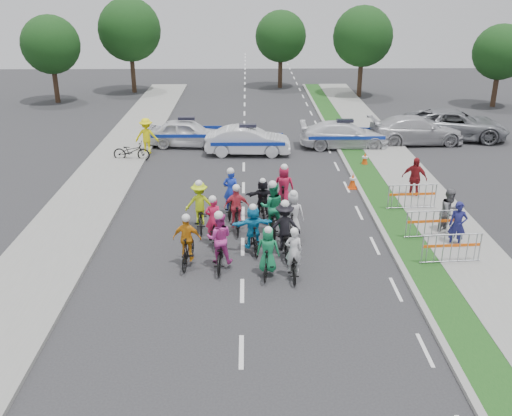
{
  "coord_description": "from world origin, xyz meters",
  "views": [
    {
      "loc": [
        0.18,
        -14.82,
        8.64
      ],
      "look_at": [
        0.48,
        3.86,
        1.1
      ],
      "focal_mm": 40.0,
      "sensor_mm": 36.0,
      "label": 1
    }
  ],
  "objects_px": {
    "police_car_1": "(248,141)",
    "barrier_2": "(412,198)",
    "rider_10": "(200,210)",
    "cone_0": "(353,181)",
    "rider_2": "(220,246)",
    "barrier_1": "(433,225)",
    "rider_1": "(268,256)",
    "rider_5": "(253,231)",
    "spectator_2": "(414,178)",
    "police_car_0": "(187,133)",
    "rider_12": "(231,199)",
    "cone_1": "(365,159)",
    "tree_0": "(51,45)",
    "civilian_suv": "(454,124)",
    "rider_4": "(284,233)",
    "rider_13": "(284,192)",
    "rider_3": "(188,245)",
    "marshal_hiviz": "(147,136)",
    "rider_7": "(293,220)",
    "barrier_0": "(451,250)",
    "rider_6": "(214,228)",
    "spectator_1": "(449,212)",
    "tree_1": "(363,37)",
    "tree_3": "(130,30)",
    "civilian_sedan": "(416,130)",
    "rider_9": "(237,213)",
    "parked_bike": "(131,151)",
    "police_car_2": "(344,135)",
    "tree_4": "(281,36)",
    "spectator_0": "(458,225)",
    "rider_11": "(263,201)"
  },
  "relations": [
    {
      "from": "rider_2",
      "to": "rider_12",
      "type": "distance_m",
      "value": 4.41
    },
    {
      "from": "tree_0",
      "to": "barrier_1",
      "type": "bearing_deg",
      "value": -49.84
    },
    {
      "from": "rider_13",
      "to": "rider_1",
      "type": "bearing_deg",
      "value": 89.17
    },
    {
      "from": "rider_10",
      "to": "cone_0",
      "type": "xyz_separation_m",
      "value": [
        6.4,
        4.23,
        -0.4
      ]
    },
    {
      "from": "rider_2",
      "to": "rider_7",
      "type": "relative_size",
      "value": 1.05
    },
    {
      "from": "police_car_0",
      "to": "tree_0",
      "type": "relative_size",
      "value": 0.69
    },
    {
      "from": "rider_4",
      "to": "tree_1",
      "type": "distance_m",
      "value": 28.83
    },
    {
      "from": "rider_2",
      "to": "barrier_1",
      "type": "relative_size",
      "value": 0.98
    },
    {
      "from": "barrier_0",
      "to": "tree_0",
      "type": "xyz_separation_m",
      "value": [
        -20.7,
        26.49,
        3.63
      ]
    },
    {
      "from": "rider_13",
      "to": "rider_12",
      "type": "bearing_deg",
      "value": 20.14
    },
    {
      "from": "rider_1",
      "to": "rider_5",
      "type": "bearing_deg",
      "value": -65.44
    },
    {
      "from": "rider_4",
      "to": "police_car_1",
      "type": "distance_m",
      "value": 11.83
    },
    {
      "from": "cone_1",
      "to": "tree_0",
      "type": "bearing_deg",
      "value": 141.46
    },
    {
      "from": "rider_11",
      "to": "barrier_2",
      "type": "distance_m",
      "value": 5.98
    },
    {
      "from": "rider_5",
      "to": "rider_10",
      "type": "relative_size",
      "value": 0.91
    },
    {
      "from": "police_car_1",
      "to": "barrier_2",
      "type": "bearing_deg",
      "value": -139.22
    },
    {
      "from": "rider_10",
      "to": "cone_0",
      "type": "relative_size",
      "value": 2.76
    },
    {
      "from": "rider_13",
      "to": "spectator_2",
      "type": "distance_m",
      "value": 5.66
    },
    {
      "from": "rider_12",
      "to": "barrier_1",
      "type": "distance_m",
      "value": 7.58
    },
    {
      "from": "spectator_1",
      "to": "spectator_2",
      "type": "distance_m",
      "value": 3.67
    },
    {
      "from": "barrier_1",
      "to": "tree_3",
      "type": "relative_size",
      "value": 0.27
    },
    {
      "from": "police_car_0",
      "to": "rider_13",
      "type": "bearing_deg",
      "value": -146.95
    },
    {
      "from": "police_car_2",
      "to": "barrier_1",
      "type": "distance_m",
      "value": 12.07
    },
    {
      "from": "tree_0",
      "to": "tree_3",
      "type": "height_order",
      "value": "tree_3"
    },
    {
      "from": "spectator_2",
      "to": "rider_10",
      "type": "bearing_deg",
      "value": -133.48
    },
    {
      "from": "rider_2",
      "to": "rider_9",
      "type": "bearing_deg",
      "value": -98.73
    },
    {
      "from": "rider_13",
      "to": "tree_4",
      "type": "height_order",
      "value": "tree_4"
    },
    {
      "from": "barrier_1",
      "to": "police_car_0",
      "type": "bearing_deg",
      "value": 128.47
    },
    {
      "from": "rider_13",
      "to": "rider_4",
      "type": "bearing_deg",
      "value": 94.51
    },
    {
      "from": "barrier_1",
      "to": "rider_4",
      "type": "bearing_deg",
      "value": -169.12
    },
    {
      "from": "rider_6",
      "to": "tree_1",
      "type": "relative_size",
      "value": 0.27
    },
    {
      "from": "rider_7",
      "to": "rider_12",
      "type": "bearing_deg",
      "value": -35.79
    },
    {
      "from": "rider_3",
      "to": "marshal_hiviz",
      "type": "relative_size",
      "value": 0.96
    },
    {
      "from": "police_car_1",
      "to": "spectator_2",
      "type": "distance_m",
      "value": 9.61
    },
    {
      "from": "barrier_0",
      "to": "rider_7",
      "type": "bearing_deg",
      "value": 156.57
    },
    {
      "from": "civilian_sedan",
      "to": "tree_0",
      "type": "bearing_deg",
      "value": 60.36
    },
    {
      "from": "rider_7",
      "to": "rider_6",
      "type": "bearing_deg",
      "value": 17.88
    },
    {
      "from": "spectator_1",
      "to": "tree_4",
      "type": "relative_size",
      "value": 0.28
    },
    {
      "from": "rider_9",
      "to": "barrier_0",
      "type": "distance_m",
      "value": 7.48
    },
    {
      "from": "rider_2",
      "to": "rider_4",
      "type": "distance_m",
      "value": 2.3
    },
    {
      "from": "police_car_0",
      "to": "spectator_0",
      "type": "height_order",
      "value": "spectator_0"
    },
    {
      "from": "parked_bike",
      "to": "cone_1",
      "type": "bearing_deg",
      "value": -91.0
    },
    {
      "from": "rider_9",
      "to": "civilian_sedan",
      "type": "height_order",
      "value": "rider_9"
    },
    {
      "from": "marshal_hiviz",
      "to": "rider_1",
      "type": "bearing_deg",
      "value": 114.42
    },
    {
      "from": "rider_2",
      "to": "rider_4",
      "type": "xyz_separation_m",
      "value": [
        2.12,
        0.89,
        0.03
      ]
    },
    {
      "from": "barrier_1",
      "to": "parked_bike",
      "type": "bearing_deg",
      "value": 141.95
    },
    {
      "from": "rider_1",
      "to": "cone_1",
      "type": "distance_m",
      "value": 12.27
    },
    {
      "from": "civilian_suv",
      "to": "tree_0",
      "type": "height_order",
      "value": "tree_0"
    },
    {
      "from": "spectator_2",
      "to": "marshal_hiviz",
      "type": "bearing_deg",
      "value": 178.49
    },
    {
      "from": "rider_1",
      "to": "barrier_2",
      "type": "bearing_deg",
      "value": -128.65
    }
  ]
}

